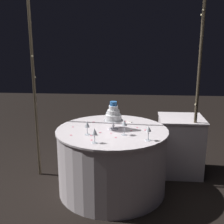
{
  "coord_description": "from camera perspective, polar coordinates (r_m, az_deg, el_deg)",
  "views": [
    {
      "loc": [
        0.24,
        -2.99,
        1.71
      ],
      "look_at": [
        0.0,
        0.0,
        0.94
      ],
      "focal_mm": 44.83,
      "sensor_mm": 36.0,
      "label": 1
    }
  ],
  "objects": [
    {
      "name": "wine_glass_1",
      "position": [
        2.93,
        2.49,
        -2.41
      ],
      "size": [
        0.07,
        0.07,
        0.16
      ],
      "color": "silver",
      "rests_on": "main_table"
    },
    {
      "name": "rose_petal_6",
      "position": [
        3.43,
        -3.74,
        -2.03
      ],
      "size": [
        0.04,
        0.04,
        0.0
      ],
      "primitive_type": "ellipsoid",
      "rotation": [
        0.0,
        0.0,
        0.37
      ],
      "color": "#EA6B84",
      "rests_on": "main_table"
    },
    {
      "name": "decorative_arch",
      "position": [
        3.3,
        0.45,
        11.23
      ],
      "size": [
        2.0,
        0.06,
        2.39
      ],
      "color": "#473D2D",
      "rests_on": "ground"
    },
    {
      "name": "wine_glass_3",
      "position": [
        3.41,
        -0.72,
        0.08
      ],
      "size": [
        0.06,
        0.06,
        0.17
      ],
      "color": "silver",
      "rests_on": "main_table"
    },
    {
      "name": "wine_glass_2",
      "position": [
        2.71,
        -3.58,
        -4.18
      ],
      "size": [
        0.06,
        0.06,
        0.15
      ],
      "color": "silver",
      "rests_on": "main_table"
    },
    {
      "name": "rose_petal_1",
      "position": [
        2.82,
        -4.2,
        -5.71
      ],
      "size": [
        0.02,
        0.03,
        0.0
      ],
      "primitive_type": "ellipsoid",
      "rotation": [
        0.0,
        0.0,
        4.64
      ],
      "color": "#EA6B84",
      "rests_on": "main_table"
    },
    {
      "name": "rose_petal_2",
      "position": [
        2.88,
        0.79,
        -5.21
      ],
      "size": [
        0.03,
        0.02,
        0.0
      ],
      "primitive_type": "ellipsoid",
      "rotation": [
        0.0,
        0.0,
        6.17
      ],
      "color": "#EA6B84",
      "rests_on": "main_table"
    },
    {
      "name": "rose_petal_9",
      "position": [
        3.14,
        6.85,
        -3.63
      ],
      "size": [
        0.05,
        0.05,
        0.0
      ],
      "primitive_type": "ellipsoid",
      "rotation": [
        0.0,
        0.0,
        3.97
      ],
      "color": "#EA6B84",
      "rests_on": "main_table"
    },
    {
      "name": "tiered_cake",
      "position": [
        3.11,
        0.29,
        -0.6
      ],
      "size": [
        0.22,
        0.22,
        0.32
      ],
      "color": "silver",
      "rests_on": "main_table"
    },
    {
      "name": "rose_petal_11",
      "position": [
        3.26,
        -7.99,
        -3.03
      ],
      "size": [
        0.03,
        0.04,
        0.0
      ],
      "primitive_type": "ellipsoid",
      "rotation": [
        0.0,
        0.0,
        5.24
      ],
      "color": "#EA6B84",
      "rests_on": "main_table"
    },
    {
      "name": "rose_petal_10",
      "position": [
        3.04,
        -2.44,
        -4.19
      ],
      "size": [
        0.04,
        0.04,
        0.0
      ],
      "primitive_type": "ellipsoid",
      "rotation": [
        0.0,
        0.0,
        3.89
      ],
      "color": "#EA6B84",
      "rests_on": "main_table"
    },
    {
      "name": "rose_petal_4",
      "position": [
        2.98,
        -8.36,
        -4.69
      ],
      "size": [
        0.04,
        0.03,
        0.0
      ],
      "primitive_type": "ellipsoid",
      "rotation": [
        0.0,
        0.0,
        5.97
      ],
      "color": "#EA6B84",
      "rests_on": "main_table"
    },
    {
      "name": "cake_knife",
      "position": [
        3.49,
        2.42,
        -1.69
      ],
      "size": [
        0.24,
        0.2,
        0.01
      ],
      "color": "silver",
      "rests_on": "main_table"
    },
    {
      "name": "wine_glass_4",
      "position": [
        2.95,
        -5.08,
        -2.64
      ],
      "size": [
        0.06,
        0.06,
        0.15
      ],
      "color": "silver",
      "rests_on": "main_table"
    },
    {
      "name": "side_table",
      "position": [
        3.8,
        13.69,
        -6.61
      ],
      "size": [
        0.56,
        0.56,
        0.76
      ],
      "color": "white",
      "rests_on": "ground"
    },
    {
      "name": "rose_petal_5",
      "position": [
        3.45,
        2.69,
        -1.89
      ],
      "size": [
        0.03,
        0.02,
        0.0
      ],
      "primitive_type": "ellipsoid",
      "rotation": [
        0.0,
        0.0,
        3.2
      ],
      "color": "#EA6B84",
      "rests_on": "main_table"
    },
    {
      "name": "rose_petal_7",
      "position": [
        2.95,
        -4.27,
        -4.8
      ],
      "size": [
        0.03,
        0.02,
        0.0
      ],
      "primitive_type": "ellipsoid",
      "rotation": [
        0.0,
        0.0,
        3.14
      ],
      "color": "#EA6B84",
      "rests_on": "main_table"
    },
    {
      "name": "main_table",
      "position": [
        3.28,
        0.0,
        -9.73
      ],
      "size": [
        1.26,
        1.26,
        0.74
      ],
      "color": "white",
      "rests_on": "ground"
    },
    {
      "name": "rose_petal_8",
      "position": [
        3.01,
        -0.21,
        -4.34
      ],
      "size": [
        0.03,
        0.03,
        0.0
      ],
      "primitive_type": "ellipsoid",
      "rotation": [
        0.0,
        0.0,
        2.0
      ],
      "color": "#EA6B84",
      "rests_on": "main_table"
    },
    {
      "name": "rose_petal_3",
      "position": [
        3.11,
        3.98,
        -3.78
      ],
      "size": [
        0.03,
        0.04,
        0.0
      ],
      "primitive_type": "ellipsoid",
      "rotation": [
        0.0,
        0.0,
        5.36
      ],
      "color": "#EA6B84",
      "rests_on": "main_table"
    },
    {
      "name": "rose_petal_0",
      "position": [
        3.22,
        5.16,
        -3.18
      ],
      "size": [
        0.04,
        0.04,
        0.0
      ],
      "primitive_type": "ellipsoid",
      "rotation": [
        0.0,
        0.0,
        2.35
      ],
      "color": "#EA6B84",
      "rests_on": "main_table"
    },
    {
      "name": "ground_plane",
      "position": [
        3.45,
        0.0,
        -15.39
      ],
      "size": [
        12.0,
        12.0,
        0.0
      ],
      "primitive_type": "plane",
      "color": "black"
    },
    {
      "name": "wine_glass_0",
      "position": [
        2.79,
        7.46,
        -3.63
      ],
      "size": [
        0.06,
        0.06,
        0.15
      ],
      "color": "silver",
      "rests_on": "main_table"
    }
  ]
}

